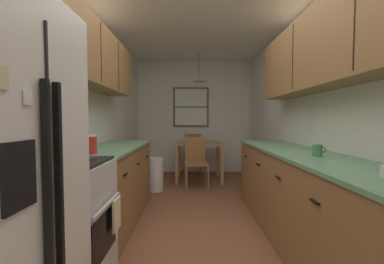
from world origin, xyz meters
name	(u,v)px	position (x,y,z in m)	size (l,w,h in m)	color
ground_plane	(197,213)	(0.00, 1.00, 0.00)	(12.00, 12.00, 0.00)	brown
wall_left	(91,115)	(-1.35, 1.00, 1.27)	(0.10, 9.00, 2.55)	white
wall_right	(303,115)	(1.35, 1.00, 1.27)	(0.10, 9.00, 2.55)	white
wall_back	(194,117)	(0.00, 3.65, 1.27)	(4.40, 0.10, 2.55)	white
ceiling_slab	(197,9)	(0.00, 1.00, 2.59)	(4.40, 9.00, 0.08)	white
stove_range	(58,227)	(-0.99, -0.48, 0.47)	(0.66, 0.64, 1.10)	silver
microwave_over_range	(36,47)	(-1.11, -0.48, 1.69)	(0.39, 0.61, 0.30)	white
counter_left	(112,185)	(-1.00, 0.71, 0.45)	(0.64, 1.75, 0.90)	olive
upper_cabinets_left	(96,60)	(-1.14, 0.66, 1.88)	(0.33, 1.83, 0.64)	olive
counter_right	(312,205)	(1.00, 0.01, 0.45)	(0.64, 3.27, 0.90)	olive
upper_cabinets_right	(336,42)	(1.14, -0.04, 1.86)	(0.33, 2.95, 0.73)	olive
dining_table	(199,148)	(0.08, 2.81, 0.64)	(0.90, 0.80, 0.76)	#A87F51
dining_chair_near	(196,160)	(0.01, 2.21, 0.50)	(0.43, 0.43, 0.90)	olive
dining_chair_far	(193,151)	(-0.02, 3.42, 0.50)	(0.42, 0.42, 0.90)	olive
pendant_light	(199,79)	(0.08, 2.81, 2.02)	(0.27, 0.27, 0.58)	black
back_window	(191,107)	(-0.07, 3.58, 1.51)	(0.81, 0.05, 0.90)	brown
trash_bin	(155,174)	(-0.70, 2.06, 0.28)	(0.30, 0.30, 0.56)	white
storage_canister	(90,144)	(-1.00, 0.11, 0.99)	(0.11, 0.11, 0.17)	red
dish_towel	(117,214)	(-0.64, -0.32, 0.50)	(0.02, 0.16, 0.24)	beige
mug_by_coffeemaker	(318,150)	(0.99, -0.08, 0.95)	(0.11, 0.08, 0.10)	#3F7F4C
table_serving_bowl	(200,141)	(0.10, 2.80, 0.79)	(0.16, 0.16, 0.06)	#E0D14C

